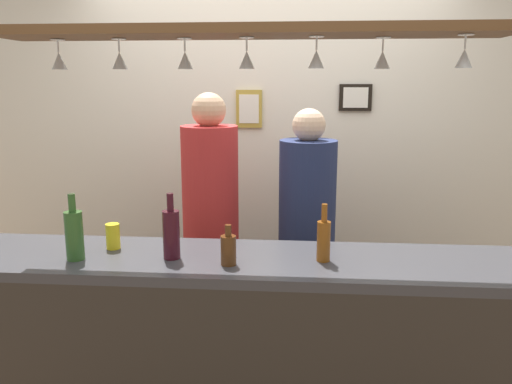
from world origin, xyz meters
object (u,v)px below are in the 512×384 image
at_px(bottle_beer_amber_tall, 324,239).
at_px(picture_frame_upper_small, 355,98).
at_px(drink_can, 113,236).
at_px(person_right_navy_shirt, 307,219).
at_px(picture_frame_crest, 249,109).
at_px(bottle_champagne_green, 74,234).
at_px(bottle_wine_dark_red, 171,233).
at_px(bottle_beer_brown_stubby, 228,249).
at_px(person_left_red_shirt, 211,207).

relative_size(bottle_beer_amber_tall, picture_frame_upper_small, 1.18).
distance_m(drink_can, picture_frame_upper_small, 1.93).
relative_size(person_right_navy_shirt, picture_frame_upper_small, 7.48).
xyz_separation_m(picture_frame_crest, picture_frame_upper_small, (0.73, 0.00, 0.08)).
bearing_deg(person_right_navy_shirt, bottle_champagne_green, -139.76).
relative_size(bottle_wine_dark_red, picture_frame_crest, 1.15).
distance_m(bottle_beer_brown_stubby, drink_can, 0.60).
bearing_deg(bottle_beer_amber_tall, person_left_red_shirt, 128.47).
relative_size(person_left_red_shirt, person_right_navy_shirt, 1.05).
bearing_deg(person_left_red_shirt, picture_frame_crest, 73.81).
height_order(person_left_red_shirt, bottle_beer_amber_tall, person_left_red_shirt).
bearing_deg(picture_frame_upper_small, person_right_navy_shirt, -117.89).
bearing_deg(bottle_champagne_green, bottle_beer_brown_stubby, -0.99).
height_order(person_left_red_shirt, picture_frame_crest, picture_frame_crest).
distance_m(person_left_red_shirt, bottle_beer_amber_tall, 1.04).
distance_m(bottle_beer_amber_tall, bottle_beer_brown_stubby, 0.42).
bearing_deg(drink_can, picture_frame_upper_small, 46.72).
bearing_deg(picture_frame_crest, bottle_wine_dark_red, -98.33).
bearing_deg(bottle_champagne_green, picture_frame_crest, 66.88).
xyz_separation_m(bottle_beer_amber_tall, picture_frame_upper_small, (0.26, 1.42, 0.58)).
height_order(bottle_wine_dark_red, bottle_champagne_green, same).
bearing_deg(bottle_beer_amber_tall, picture_frame_crest, 108.21).
bearing_deg(bottle_beer_brown_stubby, person_left_red_shirt, 104.52).
relative_size(person_right_navy_shirt, bottle_wine_dark_red, 5.49).
bearing_deg(picture_frame_crest, person_left_red_shirt, -106.19).
distance_m(bottle_champagne_green, bottle_beer_brown_stubby, 0.69).
distance_m(person_right_navy_shirt, picture_frame_crest, 0.96).
distance_m(bottle_beer_amber_tall, picture_frame_upper_small, 1.56).
distance_m(bottle_wine_dark_red, picture_frame_upper_small, 1.81).
relative_size(person_left_red_shirt, bottle_beer_amber_tall, 6.68).
height_order(person_left_red_shirt, bottle_champagne_green, person_left_red_shirt).
bearing_deg(picture_frame_upper_small, bottle_beer_amber_tall, -100.44).
relative_size(person_left_red_shirt, bottle_champagne_green, 5.79).
distance_m(person_right_navy_shirt, drink_can, 1.18).
bearing_deg(person_left_red_shirt, drink_can, -115.66).
distance_m(person_left_red_shirt, bottle_champagne_green, 1.00).
xyz_separation_m(bottle_wine_dark_red, drink_can, (-0.31, 0.11, -0.06)).
bearing_deg(person_right_navy_shirt, bottle_beer_amber_tall, -85.70).
xyz_separation_m(bottle_wine_dark_red, bottle_beer_amber_tall, (0.68, 0.02, -0.02)).
bearing_deg(picture_frame_upper_small, bottle_beer_brown_stubby, -114.14).
relative_size(drink_can, picture_frame_upper_small, 0.55).
bearing_deg(bottle_champagne_green, bottle_wine_dark_red, 6.78).
xyz_separation_m(person_right_navy_shirt, bottle_wine_dark_red, (-0.62, -0.83, 0.14)).
height_order(drink_can, picture_frame_upper_small, picture_frame_upper_small).
bearing_deg(person_left_red_shirt, picture_frame_upper_small, 33.93).
distance_m(bottle_beer_brown_stubby, picture_frame_upper_small, 1.76).
bearing_deg(person_right_navy_shirt, picture_frame_crest, 123.69).
relative_size(bottle_champagne_green, drink_can, 2.46).
height_order(bottle_beer_amber_tall, bottle_beer_brown_stubby, bottle_beer_amber_tall).
xyz_separation_m(person_left_red_shirt, person_right_navy_shirt, (0.58, -0.00, -0.06)).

